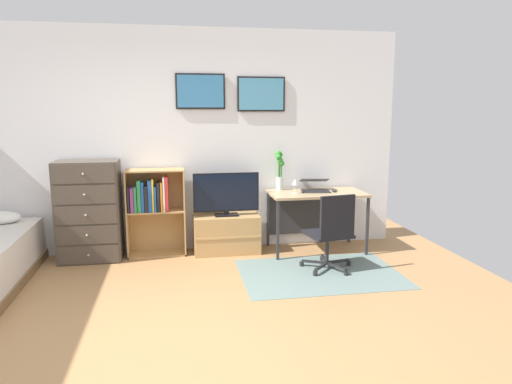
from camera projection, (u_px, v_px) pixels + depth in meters
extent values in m
plane|color=#A87A4C|center=(146.00, 343.00, 3.54)|extent=(7.20, 7.20, 0.00)
cube|color=white|center=(152.00, 142.00, 5.66)|extent=(6.12, 0.06, 2.70)
cube|color=black|center=(200.00, 91.00, 5.61)|extent=(0.59, 0.02, 0.42)
cube|color=teal|center=(200.00, 91.00, 5.60)|extent=(0.55, 0.01, 0.38)
cube|color=black|center=(261.00, 94.00, 5.74)|extent=(0.59, 0.02, 0.42)
cube|color=#4C93B7|center=(261.00, 94.00, 5.73)|extent=(0.55, 0.01, 0.38)
cube|color=slate|center=(320.00, 273.00, 5.03)|extent=(1.70, 1.20, 0.01)
ellipsoid|color=white|center=(0.00, 218.00, 5.20)|extent=(0.44, 0.29, 0.14)
cube|color=#4C4238|center=(89.00, 211.00, 5.41)|extent=(0.70, 0.42, 1.16)
cube|color=#493F35|center=(89.00, 255.00, 5.28)|extent=(0.66, 0.01, 0.21)
sphere|color=#A59E8C|center=(88.00, 255.00, 5.27)|extent=(0.03, 0.03, 0.03)
cube|color=#493F35|center=(87.00, 235.00, 5.24)|extent=(0.66, 0.01, 0.21)
sphere|color=#A59E8C|center=(87.00, 235.00, 5.23)|extent=(0.03, 0.03, 0.03)
cube|color=#493F35|center=(86.00, 215.00, 5.20)|extent=(0.66, 0.01, 0.21)
sphere|color=#A59E8C|center=(86.00, 215.00, 5.19)|extent=(0.03, 0.03, 0.03)
cube|color=#493F35|center=(85.00, 195.00, 5.16)|extent=(0.66, 0.01, 0.21)
sphere|color=#A59E8C|center=(84.00, 195.00, 5.14)|extent=(0.03, 0.03, 0.03)
cube|color=#493F35|center=(83.00, 174.00, 5.12)|extent=(0.66, 0.01, 0.21)
sphere|color=#A59E8C|center=(83.00, 174.00, 5.10)|extent=(0.03, 0.03, 0.03)
cube|color=tan|center=(127.00, 214.00, 5.55)|extent=(0.02, 0.30, 1.04)
cube|color=tan|center=(184.00, 211.00, 5.66)|extent=(0.02, 0.30, 1.04)
cube|color=tan|center=(158.00, 254.00, 5.70)|extent=(0.69, 0.30, 0.02)
cube|color=tan|center=(156.00, 211.00, 5.60)|extent=(0.65, 0.30, 0.02)
cube|color=tan|center=(154.00, 170.00, 5.52)|extent=(0.65, 0.30, 0.02)
cube|color=tan|center=(157.00, 210.00, 5.75)|extent=(0.69, 0.01, 1.04)
cube|color=black|center=(129.00, 199.00, 5.48)|extent=(0.02, 0.20, 0.31)
cube|color=#8C388C|center=(132.00, 199.00, 5.50)|extent=(0.04, 0.22, 0.29)
cube|color=#2D8C4C|center=(136.00, 199.00, 5.50)|extent=(0.03, 0.20, 0.30)
cube|color=#2D8C4C|center=(139.00, 196.00, 5.50)|extent=(0.04, 0.21, 0.37)
cube|color=#1E519E|center=(143.00, 197.00, 5.50)|extent=(0.03, 0.18, 0.35)
cube|color=black|center=(146.00, 199.00, 5.50)|extent=(0.04, 0.17, 0.31)
cube|color=#1E519E|center=(150.00, 196.00, 5.52)|extent=(0.04, 0.19, 0.37)
cube|color=gold|center=(153.00, 195.00, 5.53)|extent=(0.02, 0.22, 0.39)
cube|color=#1E519E|center=(155.00, 199.00, 5.52)|extent=(0.02, 0.17, 0.30)
cube|color=black|center=(158.00, 197.00, 5.52)|extent=(0.03, 0.17, 0.34)
cube|color=orange|center=(162.00, 196.00, 5.55)|extent=(0.02, 0.22, 0.34)
cube|color=white|center=(164.00, 194.00, 5.54)|extent=(0.02, 0.19, 0.41)
cube|color=red|center=(167.00, 194.00, 5.54)|extent=(0.03, 0.19, 0.41)
cube|color=tan|center=(227.00, 234.00, 5.75)|extent=(0.80, 0.40, 0.47)
cube|color=tan|center=(228.00, 238.00, 5.55)|extent=(0.80, 0.01, 0.02)
cube|color=black|center=(226.00, 215.00, 5.69)|extent=(0.28, 0.16, 0.02)
cube|color=black|center=(226.00, 212.00, 5.68)|extent=(0.06, 0.04, 0.05)
cube|color=black|center=(226.00, 192.00, 5.64)|extent=(0.79, 0.02, 0.47)
cube|color=black|center=(226.00, 192.00, 5.63)|extent=(0.76, 0.01, 0.44)
cube|color=tan|center=(317.00, 193.00, 5.73)|extent=(1.16, 0.64, 0.03)
cube|color=#2D2D30|center=(278.00, 231.00, 5.42)|extent=(0.03, 0.03, 0.71)
cube|color=#2D2D30|center=(367.00, 226.00, 5.61)|extent=(0.03, 0.03, 0.71)
cube|color=#2D2D30|center=(268.00, 219.00, 5.99)|extent=(0.03, 0.03, 0.71)
cube|color=#2D2D30|center=(350.00, 216.00, 6.17)|extent=(0.03, 0.03, 0.71)
cube|color=#2D2D30|center=(309.00, 214.00, 6.09)|extent=(1.10, 0.02, 0.50)
cylinder|color=#232326|center=(349.00, 263.00, 5.28)|extent=(0.05, 0.05, 0.05)
cube|color=#232326|center=(338.00, 261.00, 5.23)|extent=(0.28, 0.08, 0.02)
cylinder|color=#232326|center=(322.00, 258.00, 5.46)|extent=(0.05, 0.05, 0.05)
cube|color=#232326|center=(324.00, 259.00, 5.32)|extent=(0.07, 0.28, 0.02)
cylinder|color=#232326|center=(302.00, 264.00, 5.26)|extent=(0.05, 0.05, 0.05)
cube|color=#232326|center=(314.00, 262.00, 5.22)|extent=(0.27, 0.15, 0.02)
cylinder|color=#232326|center=(315.00, 274.00, 4.96)|extent=(0.05, 0.05, 0.05)
cube|color=#232326|center=(321.00, 266.00, 5.07)|extent=(0.21, 0.22, 0.02)
cylinder|color=#232326|center=(346.00, 273.00, 4.97)|extent=(0.05, 0.05, 0.05)
cube|color=#232326|center=(336.00, 266.00, 5.07)|extent=(0.16, 0.26, 0.02)
cylinder|color=#232326|center=(327.00, 249.00, 5.15)|extent=(0.04, 0.04, 0.30)
cube|color=black|center=(328.00, 234.00, 5.12)|extent=(0.51, 0.51, 0.03)
cube|color=black|center=(337.00, 217.00, 4.90)|extent=(0.40, 0.11, 0.45)
cube|color=#333338|center=(316.00, 191.00, 5.76)|extent=(0.38, 0.28, 0.01)
cube|color=black|center=(316.00, 191.00, 5.75)|extent=(0.35, 0.26, 0.00)
cube|color=#333338|center=(314.00, 180.00, 5.89)|extent=(0.37, 0.27, 0.07)
cube|color=black|center=(314.00, 180.00, 5.88)|extent=(0.35, 0.24, 0.06)
ellipsoid|color=#262628|center=(334.00, 190.00, 5.75)|extent=(0.06, 0.10, 0.03)
cylinder|color=silver|center=(279.00, 183.00, 5.88)|extent=(0.09, 0.09, 0.16)
cylinder|color=#3D8438|center=(281.00, 175.00, 5.85)|extent=(0.01, 0.01, 0.29)
sphere|color=#308B2C|center=(282.00, 163.00, 5.83)|extent=(0.07, 0.07, 0.07)
cylinder|color=#3D8438|center=(280.00, 170.00, 5.87)|extent=(0.01, 0.01, 0.39)
sphere|color=#308B2C|center=(280.00, 155.00, 5.84)|extent=(0.07, 0.07, 0.07)
cylinder|color=#3D8438|center=(278.00, 170.00, 5.86)|extent=(0.01, 0.01, 0.41)
sphere|color=#308B2C|center=(278.00, 154.00, 5.82)|extent=(0.07, 0.07, 0.07)
cylinder|color=#3D8438|center=(278.00, 172.00, 5.83)|extent=(0.01, 0.01, 0.37)
sphere|color=#308B2C|center=(279.00, 157.00, 5.80)|extent=(0.07, 0.07, 0.07)
cylinder|color=#3D8438|center=(280.00, 173.00, 5.85)|extent=(0.01, 0.01, 0.33)
sphere|color=#308B2C|center=(280.00, 160.00, 5.82)|extent=(0.07, 0.07, 0.07)
cylinder|color=silver|center=(295.00, 193.00, 5.64)|extent=(0.06, 0.06, 0.01)
cylinder|color=silver|center=(295.00, 189.00, 5.63)|extent=(0.01, 0.01, 0.10)
cone|color=silver|center=(295.00, 182.00, 5.61)|extent=(0.07, 0.07, 0.07)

